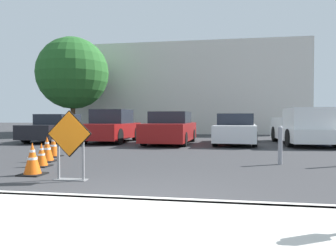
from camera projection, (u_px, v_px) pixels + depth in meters
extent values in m
plane|color=#333335|center=(192.00, 145.00, 14.29)|extent=(96.00, 96.00, 0.00)
cube|color=beige|center=(91.00, 229.00, 3.38)|extent=(28.53, 2.14, 0.14)
cube|color=beige|center=(123.00, 202.00, 4.44)|extent=(28.53, 0.20, 0.14)
cube|color=black|center=(70.00, 134.00, 6.29)|extent=(0.90, 0.02, 0.90)
cube|color=orange|center=(69.00, 134.00, 6.28)|extent=(0.85, 0.02, 0.85)
cube|color=slate|center=(71.00, 180.00, 6.36)|extent=(0.63, 0.20, 0.02)
cube|color=slate|center=(59.00, 157.00, 6.39)|extent=(0.04, 0.04, 0.91)
cube|color=slate|center=(83.00, 157.00, 6.30)|extent=(0.04, 0.04, 0.91)
cube|color=black|center=(33.00, 174.00, 6.93)|extent=(0.49, 0.49, 0.03)
cone|color=#EA590F|center=(32.00, 158.00, 6.92)|extent=(0.36, 0.36, 0.66)
cylinder|color=white|center=(32.00, 151.00, 6.92)|extent=(0.11, 0.11, 0.06)
cylinder|color=white|center=(32.00, 159.00, 6.92)|extent=(0.20, 0.20, 0.06)
cube|color=black|center=(42.00, 166.00, 8.11)|extent=(0.41, 0.41, 0.03)
cone|color=#EA590F|center=(41.00, 154.00, 8.10)|extent=(0.31, 0.31, 0.56)
cylinder|color=white|center=(41.00, 149.00, 8.10)|extent=(0.10, 0.10, 0.05)
cylinder|color=white|center=(41.00, 155.00, 8.10)|extent=(0.17, 0.17, 0.05)
cube|color=black|center=(47.00, 161.00, 9.04)|extent=(0.48, 0.48, 0.03)
cone|color=#EA590F|center=(47.00, 148.00, 9.03)|extent=(0.35, 0.35, 0.67)
cylinder|color=white|center=(47.00, 143.00, 9.02)|extent=(0.11, 0.11, 0.06)
cylinder|color=white|center=(47.00, 149.00, 9.03)|extent=(0.20, 0.20, 0.06)
cube|color=black|center=(53.00, 156.00, 10.12)|extent=(0.46, 0.46, 0.03)
cone|color=#EA590F|center=(53.00, 145.00, 10.11)|extent=(0.34, 0.34, 0.65)
cylinder|color=white|center=(53.00, 141.00, 10.11)|extent=(0.11, 0.11, 0.06)
cylinder|color=white|center=(53.00, 146.00, 10.11)|extent=(0.19, 0.19, 0.06)
cube|color=black|center=(57.00, 131.00, 16.56)|extent=(1.73, 4.61, 0.66)
cube|color=#1E232D|center=(58.00, 119.00, 16.65)|extent=(1.51, 2.12, 0.51)
cylinder|color=black|center=(57.00, 136.00, 15.02)|extent=(0.20, 0.71, 0.71)
cylinder|color=black|center=(26.00, 136.00, 15.29)|extent=(0.20, 0.71, 0.71)
cylinder|color=black|center=(84.00, 133.00, 17.83)|extent=(0.20, 0.71, 0.71)
cylinder|color=black|center=(57.00, 133.00, 18.10)|extent=(0.20, 0.71, 0.71)
cube|color=maroon|center=(111.00, 131.00, 15.85)|extent=(1.91, 4.10, 0.72)
cube|color=#1E232D|center=(112.00, 116.00, 15.92)|extent=(1.64, 1.91, 0.67)
cylinder|color=black|center=(119.00, 137.00, 14.46)|extent=(0.22, 0.72, 0.72)
cylinder|color=black|center=(84.00, 136.00, 14.78)|extent=(0.22, 0.72, 0.72)
cylinder|color=black|center=(135.00, 134.00, 16.93)|extent=(0.22, 0.72, 0.72)
cylinder|color=black|center=(105.00, 133.00, 17.24)|extent=(0.22, 0.72, 0.72)
cube|color=maroon|center=(170.00, 132.00, 14.98)|extent=(2.02, 4.53, 0.78)
cube|color=#1E232D|center=(171.00, 117.00, 15.07)|extent=(1.72, 2.11, 0.52)
cylinder|color=black|center=(184.00, 139.00, 13.46)|extent=(0.22, 0.61, 0.61)
cylinder|color=black|center=(144.00, 139.00, 13.80)|extent=(0.22, 0.61, 0.61)
cylinder|color=black|center=(193.00, 136.00, 16.18)|extent=(0.22, 0.61, 0.61)
cylinder|color=black|center=(159.00, 135.00, 16.52)|extent=(0.22, 0.61, 0.61)
cube|color=silver|center=(236.00, 132.00, 14.71)|extent=(2.02, 4.38, 0.69)
cube|color=#1E232D|center=(236.00, 119.00, 14.79)|extent=(1.66, 2.06, 0.50)
cylinder|color=black|center=(255.00, 139.00, 13.24)|extent=(0.24, 0.68, 0.66)
cylinder|color=black|center=(215.00, 138.00, 13.61)|extent=(0.24, 0.68, 0.66)
cylinder|color=black|center=(253.00, 135.00, 15.81)|extent=(0.24, 0.68, 0.66)
cylinder|color=black|center=(220.00, 135.00, 16.18)|extent=(0.24, 0.68, 0.66)
cube|color=silver|center=(302.00, 134.00, 14.65)|extent=(2.13, 5.25, 0.55)
cube|color=silver|center=(310.00, 118.00, 13.47)|extent=(1.87, 2.14, 0.85)
cube|color=silver|center=(291.00, 122.00, 16.85)|extent=(1.85, 0.16, 0.45)
cube|color=silver|center=(317.00, 122.00, 15.54)|extent=(0.19, 2.49, 0.45)
cube|color=silver|center=(277.00, 122.00, 15.79)|extent=(0.19, 2.49, 0.45)
cylinder|color=black|center=(290.00, 138.00, 13.23)|extent=(0.27, 0.75, 0.74)
cylinder|color=black|center=(313.00, 134.00, 16.07)|extent=(0.27, 0.75, 0.74)
cylinder|color=black|center=(275.00, 134.00, 16.31)|extent=(0.27, 0.75, 0.74)
cylinder|color=gray|center=(280.00, 146.00, 8.45)|extent=(0.11, 0.11, 0.94)
sphere|color=gray|center=(280.00, 128.00, 8.44)|extent=(0.12, 0.12, 0.12)
cube|color=beige|center=(191.00, 90.00, 25.61)|extent=(16.89, 5.00, 6.61)
cylinder|color=#513823|center=(73.00, 118.00, 21.49)|extent=(0.32, 0.32, 2.34)
sphere|color=#235B23|center=(73.00, 73.00, 21.40)|extent=(4.67, 4.67, 4.67)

